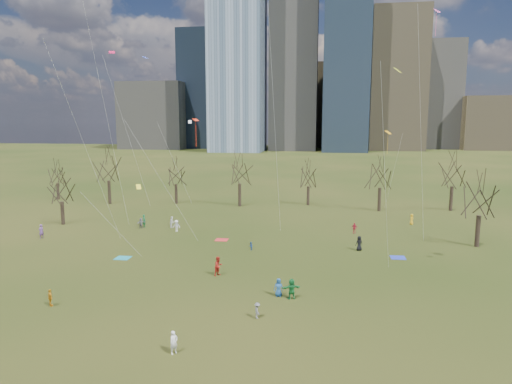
# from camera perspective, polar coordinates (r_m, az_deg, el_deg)

# --- Properties ---
(ground) EXTENTS (500.00, 500.00, 0.00)m
(ground) POSITION_cam_1_polar(r_m,az_deg,el_deg) (41.93, -2.41, -12.02)
(ground) COLOR black
(ground) RESTS_ON ground
(downtown_skyline) EXTENTS (212.50, 78.00, 118.00)m
(downtown_skyline) POSITION_cam_1_polar(r_m,az_deg,el_deg) (250.50, 6.18, 14.27)
(downtown_skyline) COLOR slate
(downtown_skyline) RESTS_ON ground
(bare_tree_row) EXTENTS (113.04, 29.80, 9.50)m
(bare_tree_row) POSITION_cam_1_polar(r_m,az_deg,el_deg) (76.59, 2.65, 2.20)
(bare_tree_row) COLOR black
(bare_tree_row) RESTS_ON ground
(blanket_teal) EXTENTS (1.60, 1.50, 0.03)m
(blanket_teal) POSITION_cam_1_polar(r_m,az_deg,el_deg) (52.87, -16.31, -7.92)
(blanket_teal) COLOR teal
(blanket_teal) RESTS_ON ground
(blanket_navy) EXTENTS (1.60, 1.50, 0.03)m
(blanket_navy) POSITION_cam_1_polar(r_m,az_deg,el_deg) (53.29, 17.32, -7.83)
(blanket_navy) COLOR #273AB6
(blanket_navy) RESTS_ON ground
(blanket_crimson) EXTENTS (1.60, 1.50, 0.03)m
(blanket_crimson) POSITION_cam_1_polar(r_m,az_deg,el_deg) (58.45, -4.32, -5.98)
(blanket_crimson) COLOR red
(blanket_crimson) RESTS_ON ground
(person_0) EXTENTS (0.82, 0.57, 1.59)m
(person_0) POSITION_cam_1_polar(r_m,az_deg,el_deg) (40.07, 2.83, -11.82)
(person_0) COLOR #235798
(person_0) RESTS_ON ground
(person_1) EXTENTS (0.64, 0.67, 1.54)m
(person_1) POSITION_cam_1_polar(r_m,az_deg,el_deg) (31.50, -10.23, -18.01)
(person_1) COLOR white
(person_1) RESTS_ON ground
(person_2) EXTENTS (1.10, 1.17, 1.91)m
(person_2) POSITION_cam_1_polar(r_m,az_deg,el_deg) (45.16, -4.72, -9.22)
(person_2) COLOR #B02019
(person_2) RESTS_ON ground
(person_3) EXTENTS (0.75, 0.92, 1.24)m
(person_3) POSITION_cam_1_polar(r_m,az_deg,el_deg) (35.97, 0.16, -14.59)
(person_3) COLOR slate
(person_3) RESTS_ON ground
(person_4) EXTENTS (0.85, 0.83, 1.43)m
(person_4) POSITION_cam_1_polar(r_m,az_deg,el_deg) (41.60, -24.32, -11.95)
(person_4) COLOR orange
(person_4) RESTS_ON ground
(person_5) EXTENTS (1.74, 1.07, 1.79)m
(person_5) POSITION_cam_1_polar(r_m,az_deg,el_deg) (39.54, 4.47, -11.98)
(person_5) COLOR #1A7734
(person_5) RESTS_ON ground
(person_6) EXTENTS (0.99, 0.81, 1.73)m
(person_6) POSITION_cam_1_polar(r_m,az_deg,el_deg) (54.75, 12.77, -6.28)
(person_6) COLOR black
(person_6) RESTS_ON ground
(person_7) EXTENTS (0.68, 0.79, 1.83)m
(person_7) POSITION_cam_1_polar(r_m,az_deg,el_deg) (65.07, -25.27, -4.47)
(person_7) COLOR #734890
(person_7) RESTS_ON ground
(person_8) EXTENTS (0.40, 0.50, 0.99)m
(person_8) POSITION_cam_1_polar(r_m,az_deg,el_deg) (53.63, -0.66, -6.78)
(person_8) COLOR #224995
(person_8) RESTS_ON ground
(person_9) EXTENTS (1.07, 0.67, 1.58)m
(person_9) POSITION_cam_1_polar(r_m,az_deg,el_deg) (63.44, -9.91, -4.18)
(person_9) COLOR silver
(person_9) RESTS_ON ground
(person_10) EXTENTS (0.90, 0.51, 1.45)m
(person_10) POSITION_cam_1_polar(r_m,az_deg,el_deg) (62.87, 12.18, -4.43)
(person_10) COLOR #BA1A35
(person_10) RESTS_ON ground
(person_11) EXTENTS (1.18, 1.35, 1.47)m
(person_11) POSITION_cam_1_polar(r_m,az_deg,el_deg) (66.41, -14.19, -3.79)
(person_11) COLOR slate
(person_11) RESTS_ON ground
(person_12) EXTENTS (0.66, 0.86, 1.57)m
(person_12) POSITION_cam_1_polar(r_m,az_deg,el_deg) (70.45, 18.88, -3.24)
(person_12) COLOR gold
(person_12) RESTS_ON ground
(person_13) EXTENTS (0.74, 0.77, 1.77)m
(person_13) POSITION_cam_1_polar(r_m,az_deg,el_deg) (67.15, -13.81, -3.51)
(person_13) COLOR #186E3C
(person_13) RESTS_ON ground
(person_14) EXTENTS (0.63, 0.80, 1.60)m
(person_14) POSITION_cam_1_polar(r_m,az_deg,el_deg) (65.85, -10.44, -3.71)
(person_14) COLOR silver
(person_14) RESTS_ON ground
(kites_airborne) EXTENTS (59.67, 38.23, 34.83)m
(kites_airborne) POSITION_cam_1_polar(r_m,az_deg,el_deg) (54.29, 3.79, 7.51)
(kites_airborne) COLOR red
(kites_airborne) RESTS_ON ground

